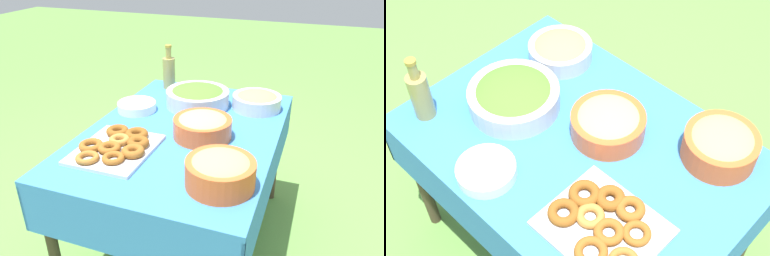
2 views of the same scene
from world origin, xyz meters
TOP-DOWN VIEW (x-y plane):
  - ground_plane at (0.00, 0.00)m, footprint 14.00×14.00m
  - picnic_table at (0.00, 0.00)m, footprint 1.29×0.91m
  - salad_bowl at (0.32, 0.04)m, footprint 0.35×0.35m
  - pasta_bowl at (-0.04, -0.11)m, footprint 0.28×0.28m
  - donut_platter at (-0.29, 0.20)m, footprint 0.39×0.33m
  - plate_stack at (0.14, 0.33)m, footprint 0.21×0.21m
  - olive_oil_bottle at (0.53, 0.30)m, footprint 0.08×0.08m
  - bread_bowl at (-0.40, -0.30)m, footprint 0.27×0.27m
  - fruit_bowl at (0.39, -0.28)m, footprint 0.27×0.27m

SIDE VIEW (x-z plane):
  - ground_plane at x=0.00m, z-range 0.00..0.00m
  - picnic_table at x=0.00m, z-range 0.26..0.98m
  - donut_platter at x=-0.29m, z-range 0.71..0.76m
  - plate_stack at x=0.14m, z-range 0.71..0.76m
  - fruit_bowl at x=0.39m, z-range 0.71..0.81m
  - salad_bowl at x=0.32m, z-range 0.72..0.83m
  - pasta_bowl at x=-0.04m, z-range 0.72..0.83m
  - bread_bowl at x=-0.40m, z-range 0.72..0.84m
  - olive_oil_bottle at x=0.53m, z-range 0.68..0.96m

